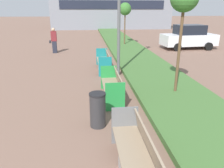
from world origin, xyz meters
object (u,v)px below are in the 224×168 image
parked_car_distant (189,37)px  sapling_tree_far (125,9)px  bench_grey_frame (136,159)px  bench_teal_frame (104,63)px  litter_bin (98,110)px  pedestrian_walking (54,40)px  bench_green_frame (113,89)px  sapling_tree_near (184,0)px

parked_car_distant → sapling_tree_far: bearing=155.1°
bench_grey_frame → bench_teal_frame: (0.00, 7.71, 0.00)m
bench_grey_frame → sapling_tree_far: (2.34, 15.13, 2.60)m
litter_bin → pedestrian_walking: (-2.55, 10.73, 0.42)m
bench_green_frame → litter_bin: 2.01m
litter_bin → sapling_tree_near: bearing=32.8°
bench_grey_frame → sapling_tree_near: bearing=58.9°
litter_bin → bench_teal_frame: bearing=83.8°
litter_bin → parked_car_distant: 13.74m
bench_grey_frame → bench_green_frame: same height
sapling_tree_far → parked_car_distant: sapling_tree_far is taller
bench_green_frame → sapling_tree_near: bearing=0.2°
sapling_tree_far → pedestrian_walking: sapling_tree_far is taller
sapling_tree_near → bench_green_frame: bearing=-179.8°
bench_grey_frame → bench_green_frame: size_ratio=1.06×
bench_grey_frame → bench_teal_frame: size_ratio=0.94×
litter_bin → pedestrian_walking: bearing=103.4°
bench_green_frame → sapling_tree_near: size_ratio=0.54×
bench_teal_frame → parked_car_distant: parked_car_distant is taller
sapling_tree_far → pedestrian_walking: size_ratio=1.98×
bench_grey_frame → litter_bin: litter_bin is taller
bench_grey_frame → parked_car_distant: (7.16, 13.28, 0.54)m
bench_green_frame → parked_car_distant: 11.84m
bench_green_frame → bench_teal_frame: 3.84m
bench_teal_frame → pedestrian_walking: (-3.18, 4.98, 0.53)m
bench_teal_frame → pedestrian_walking: bearing=122.5°
bench_grey_frame → parked_car_distant: bearing=61.7°
bench_green_frame → bench_teal_frame: same height
bench_green_frame → litter_bin: litter_bin is taller
bench_green_frame → pedestrian_walking: size_ratio=1.18×
sapling_tree_near → parked_car_distant: bearing=62.9°
sapling_tree_far → pedestrian_walking: (-5.52, -2.43, -2.06)m
pedestrian_walking → parked_car_distant: size_ratio=0.41×
litter_bin → parked_car_distant: (7.79, 11.31, 0.43)m
parked_car_distant → bench_grey_frame: bearing=-122.2°
bench_teal_frame → sapling_tree_near: size_ratio=0.61×
parked_car_distant → bench_green_frame: bearing=-131.2°
sapling_tree_far → parked_car_distant: (4.82, -1.85, -2.06)m
sapling_tree_near → sapling_tree_far: size_ratio=1.10×
bench_teal_frame → sapling_tree_near: sapling_tree_near is taller
bench_teal_frame → sapling_tree_far: size_ratio=0.67×
bench_green_frame → sapling_tree_far: (2.34, 11.26, 2.60)m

